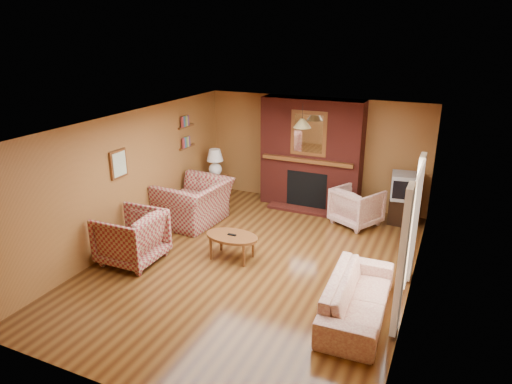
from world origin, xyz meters
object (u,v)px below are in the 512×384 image
at_px(fireplace, 311,155).
at_px(crt_tv, 406,186).
at_px(plaid_armchair, 131,237).
at_px(table_lamp, 215,161).
at_px(floral_armchair, 357,206).
at_px(tv_stand, 403,211).
at_px(plaid_loveseat, 194,202).
at_px(side_table, 216,188).
at_px(floral_sofa, 357,297).
at_px(coffee_table, 232,238).

distance_m(fireplace, crt_tv, 2.09).
distance_m(plaid_armchair, table_lamp, 3.25).
relative_size(floral_armchair, table_lamp, 1.36).
bearing_deg(floral_armchair, tv_stand, -126.12).
height_order(fireplace, plaid_loveseat, fireplace).
bearing_deg(crt_tv, table_lamp, -175.26).
height_order(floral_armchair, tv_stand, floral_armchair).
xyz_separation_m(fireplace, side_table, (-2.10, -0.53, -0.89)).
bearing_deg(floral_sofa, side_table, 49.07).
bearing_deg(coffee_table, plaid_loveseat, 142.87).
bearing_deg(side_table, tv_stand, 4.82).
distance_m(coffee_table, table_lamp, 2.99).
xyz_separation_m(plaid_armchair, table_lamp, (-0.15, 3.21, 0.49)).
relative_size(fireplace, floral_armchair, 2.83).
bearing_deg(fireplace, plaid_loveseat, -134.32).
bearing_deg(crt_tv, tv_stand, 90.00).
relative_size(floral_sofa, coffee_table, 2.08).
bearing_deg(plaid_armchair, fireplace, 151.85).
relative_size(plaid_loveseat, table_lamp, 2.19).
height_order(floral_sofa, crt_tv, crt_tv).
relative_size(floral_sofa, crt_tv, 3.14).
relative_size(side_table, crt_tv, 0.94).
height_order(fireplace, tv_stand, fireplace).
height_order(plaid_armchair, crt_tv, crt_tv).
relative_size(fireplace, plaid_armchair, 2.44).
height_order(floral_armchair, crt_tv, crt_tv).
distance_m(plaid_armchair, floral_sofa, 3.85).
relative_size(plaid_loveseat, coffee_table, 1.45).
bearing_deg(fireplace, coffee_table, -98.42).
relative_size(plaid_loveseat, floral_sofa, 0.70).
height_order(floral_sofa, side_table, side_table).
distance_m(floral_sofa, table_lamp, 5.17).
distance_m(fireplace, coffee_table, 3.10).
xyz_separation_m(plaid_armchair, crt_tv, (4.00, 3.55, 0.36)).
bearing_deg(crt_tv, coffee_table, -131.91).
relative_size(table_lamp, tv_stand, 1.14).
height_order(fireplace, floral_armchair, fireplace).
bearing_deg(side_table, fireplace, 14.29).
bearing_deg(floral_armchair, floral_sofa, 130.60).
relative_size(fireplace, side_table, 4.09).
bearing_deg(fireplace, crt_tv, -5.30).
distance_m(tv_stand, crt_tv, 0.53).
relative_size(side_table, tv_stand, 1.07).
height_order(plaid_armchair, tv_stand, plaid_armchair).
bearing_deg(floral_armchair, plaid_loveseat, 50.87).
distance_m(table_lamp, tv_stand, 4.22).
distance_m(floral_sofa, floral_armchair, 3.22).
height_order(plaid_loveseat, table_lamp, table_lamp).
relative_size(plaid_loveseat, tv_stand, 2.49).
relative_size(fireplace, tv_stand, 4.38).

